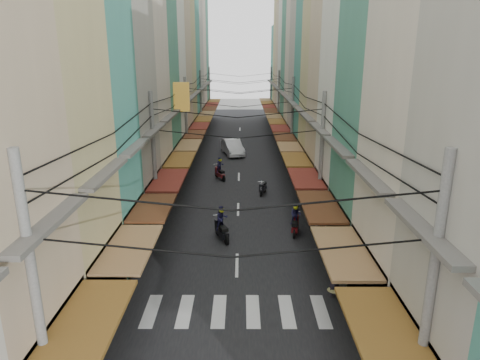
{
  "coord_description": "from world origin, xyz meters",
  "views": [
    {
      "loc": [
        0.22,
        -21.34,
        10.22
      ],
      "look_at": [
        0.13,
        4.54,
        2.53
      ],
      "focal_mm": 32.0,
      "sensor_mm": 36.0,
      "label": 1
    }
  ],
  "objects_px": {
    "white_car": "(233,154)",
    "bicycle": "(387,275)",
    "market_umbrella": "(403,253)",
    "traffic_sign": "(371,246)"
  },
  "relations": [
    {
      "from": "bicycle",
      "to": "traffic_sign",
      "type": "relative_size",
      "value": 0.56
    },
    {
      "from": "market_umbrella",
      "to": "traffic_sign",
      "type": "bearing_deg",
      "value": 142.88
    },
    {
      "from": "white_car",
      "to": "traffic_sign",
      "type": "height_order",
      "value": "traffic_sign"
    },
    {
      "from": "traffic_sign",
      "to": "bicycle",
      "type": "bearing_deg",
      "value": 47.43
    },
    {
      "from": "white_car",
      "to": "bicycle",
      "type": "height_order",
      "value": "white_car"
    },
    {
      "from": "bicycle",
      "to": "traffic_sign",
      "type": "distance_m",
      "value": 3.17
    },
    {
      "from": "market_umbrella",
      "to": "traffic_sign",
      "type": "height_order",
      "value": "traffic_sign"
    },
    {
      "from": "market_umbrella",
      "to": "traffic_sign",
      "type": "distance_m",
      "value": 1.36
    },
    {
      "from": "bicycle",
      "to": "market_umbrella",
      "type": "relative_size",
      "value": 0.65
    },
    {
      "from": "white_car",
      "to": "bicycle",
      "type": "bearing_deg",
      "value": -86.59
    }
  ]
}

